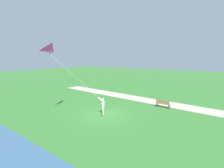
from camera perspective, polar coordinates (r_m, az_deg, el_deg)
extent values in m
plane|color=#33702D|center=(16.42, -2.65, -10.53)|extent=(120.00, 120.00, 0.00)
cube|color=#B7AD99|center=(21.55, 13.94, -5.88)|extent=(3.74, 32.07, 0.02)
cube|color=#232328|center=(16.02, -3.19, -10.94)|extent=(0.24, 0.25, 0.06)
cylinder|color=beige|center=(15.88, -3.13, -9.52)|extent=(0.14, 0.14, 0.82)
cube|color=#232328|center=(16.25, -3.26, -10.65)|extent=(0.24, 0.25, 0.06)
cylinder|color=beige|center=(16.11, -3.20, -9.24)|extent=(0.14, 0.14, 0.82)
cube|color=white|center=(15.78, -3.19, -6.94)|extent=(0.44, 0.43, 0.60)
sphere|color=beige|center=(15.66, -3.21, -5.33)|extent=(0.22, 0.22, 0.22)
ellipsoid|color=olive|center=(15.65, -3.15, -5.19)|extent=(0.32, 0.32, 0.13)
cylinder|color=white|center=(15.56, -4.00, -5.47)|extent=(0.23, 0.56, 0.43)
cylinder|color=white|center=(15.73, -4.04, -5.30)|extent=(0.56, 0.25, 0.43)
sphere|color=beige|center=(15.60, -4.61, -4.94)|extent=(0.10, 0.10, 0.10)
pyramid|color=#E02D9E|center=(15.37, -20.02, 11.73)|extent=(1.82, 1.35, 0.78)
cone|color=red|center=(15.50, -20.89, 9.90)|extent=(0.27, 0.27, 0.22)
cylinder|color=black|center=(15.50, -20.91, 10.31)|extent=(1.47, 0.78, 0.02)
cylinder|color=silver|center=(15.27, -12.67, 2.39)|extent=(2.92, 3.09, 4.12)
cube|color=olive|center=(19.28, 17.44, -6.51)|extent=(0.50, 1.52, 0.05)
cube|color=olive|center=(19.05, 17.27, -5.99)|extent=(0.10, 1.50, 0.40)
cube|color=#2D2D33|center=(19.72, 15.75, -6.75)|extent=(0.06, 0.06, 0.45)
cube|color=#2D2D33|center=(19.43, 15.39, -6.97)|extent=(0.06, 0.06, 0.45)
cube|color=#2D2D33|center=(19.27, 19.45, -7.32)|extent=(0.06, 0.06, 0.45)
cube|color=#2D2D33|center=(18.98, 19.14, -7.56)|extent=(0.06, 0.06, 0.45)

